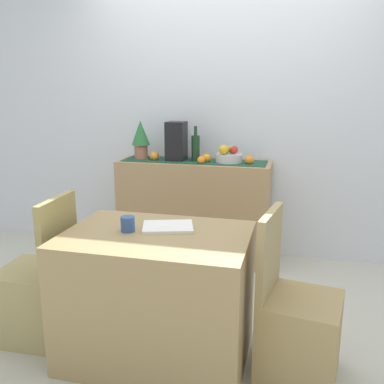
{
  "coord_description": "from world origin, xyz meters",
  "views": [
    {
      "loc": [
        0.62,
        -2.61,
        1.5
      ],
      "look_at": [
        -0.11,
        0.35,
        0.76
      ],
      "focal_mm": 39.44,
      "sensor_mm": 36.0,
      "label": 1
    }
  ],
  "objects_px": {
    "sideboard_console": "(194,210)",
    "wine_bottle": "(196,148)",
    "fruit_bowl": "(229,158)",
    "dining_table": "(158,295)",
    "chair_near_window": "(39,296)",
    "coffee_cup": "(128,224)",
    "chair_by_corner": "(296,330)",
    "potted_plant": "(141,137)",
    "open_book": "(168,227)",
    "coffee_maker": "(176,141)"
  },
  "relations": [
    {
      "from": "sideboard_console",
      "to": "wine_bottle",
      "type": "bearing_deg",
      "value": -0.0
    },
    {
      "from": "fruit_bowl",
      "to": "dining_table",
      "type": "bearing_deg",
      "value": -96.31
    },
    {
      "from": "fruit_bowl",
      "to": "dining_table",
      "type": "height_order",
      "value": "fruit_bowl"
    },
    {
      "from": "sideboard_console",
      "to": "chair_near_window",
      "type": "xyz_separation_m",
      "value": [
        -0.63,
        -1.46,
        -0.18
      ]
    },
    {
      "from": "dining_table",
      "to": "coffee_cup",
      "type": "relative_size",
      "value": 12.06
    },
    {
      "from": "sideboard_console",
      "to": "chair_by_corner",
      "type": "relative_size",
      "value": 1.48
    },
    {
      "from": "potted_plant",
      "to": "chair_by_corner",
      "type": "xyz_separation_m",
      "value": [
        1.4,
        -1.46,
        -0.82
      ]
    },
    {
      "from": "open_book",
      "to": "coffee_cup",
      "type": "xyz_separation_m",
      "value": [
        -0.2,
        -0.1,
        0.03
      ]
    },
    {
      "from": "sideboard_console",
      "to": "fruit_bowl",
      "type": "bearing_deg",
      "value": 0.0
    },
    {
      "from": "coffee_cup",
      "to": "chair_by_corner",
      "type": "bearing_deg",
      "value": 0.38
    },
    {
      "from": "fruit_bowl",
      "to": "coffee_cup",
      "type": "bearing_deg",
      "value": -102.47
    },
    {
      "from": "open_book",
      "to": "chair_near_window",
      "type": "xyz_separation_m",
      "value": [
        -0.81,
        -0.1,
        -0.48
      ]
    },
    {
      "from": "sideboard_console",
      "to": "chair_by_corner",
      "type": "distance_m",
      "value": 1.73
    },
    {
      "from": "coffee_maker",
      "to": "chair_by_corner",
      "type": "xyz_separation_m",
      "value": [
        1.07,
        -1.46,
        -0.8
      ]
    },
    {
      "from": "fruit_bowl",
      "to": "wine_bottle",
      "type": "height_order",
      "value": "wine_bottle"
    },
    {
      "from": "dining_table",
      "to": "open_book",
      "type": "relative_size",
      "value": 3.62
    },
    {
      "from": "coffee_maker",
      "to": "coffee_cup",
      "type": "distance_m",
      "value": 1.5
    },
    {
      "from": "dining_table",
      "to": "chair_near_window",
      "type": "bearing_deg",
      "value": 179.96
    },
    {
      "from": "chair_near_window",
      "to": "potted_plant",
      "type": "bearing_deg",
      "value": 84.64
    },
    {
      "from": "sideboard_console",
      "to": "chair_by_corner",
      "type": "bearing_deg",
      "value": -57.98
    },
    {
      "from": "wine_bottle",
      "to": "sideboard_console",
      "type": "bearing_deg",
      "value": 180.0
    },
    {
      "from": "wine_bottle",
      "to": "coffee_cup",
      "type": "height_order",
      "value": "wine_bottle"
    },
    {
      "from": "coffee_maker",
      "to": "chair_near_window",
      "type": "bearing_deg",
      "value": -107.68
    },
    {
      "from": "sideboard_console",
      "to": "coffee_maker",
      "type": "height_order",
      "value": "coffee_maker"
    },
    {
      "from": "fruit_bowl",
      "to": "open_book",
      "type": "xyz_separation_m",
      "value": [
        -0.13,
        -1.37,
        -0.18
      ]
    },
    {
      "from": "potted_plant",
      "to": "open_book",
      "type": "distance_m",
      "value": 1.56
    },
    {
      "from": "chair_near_window",
      "to": "open_book",
      "type": "bearing_deg",
      "value": 6.87
    },
    {
      "from": "open_book",
      "to": "sideboard_console",
      "type": "bearing_deg",
      "value": 80.24
    },
    {
      "from": "wine_bottle",
      "to": "open_book",
      "type": "bearing_deg",
      "value": -83.02
    },
    {
      "from": "wine_bottle",
      "to": "potted_plant",
      "type": "xyz_separation_m",
      "value": [
        -0.5,
        0.0,
        0.08
      ]
    },
    {
      "from": "sideboard_console",
      "to": "chair_near_window",
      "type": "relative_size",
      "value": 1.48
    },
    {
      "from": "fruit_bowl",
      "to": "potted_plant",
      "type": "relative_size",
      "value": 0.67
    },
    {
      "from": "chair_near_window",
      "to": "coffee_maker",
      "type": "bearing_deg",
      "value": 72.32
    },
    {
      "from": "open_book",
      "to": "coffee_cup",
      "type": "bearing_deg",
      "value": -170.28
    },
    {
      "from": "fruit_bowl",
      "to": "chair_by_corner",
      "type": "distance_m",
      "value": 1.72
    },
    {
      "from": "fruit_bowl",
      "to": "wine_bottle",
      "type": "relative_size",
      "value": 0.75
    },
    {
      "from": "wine_bottle",
      "to": "chair_near_window",
      "type": "relative_size",
      "value": 0.34
    },
    {
      "from": "dining_table",
      "to": "chair_by_corner",
      "type": "distance_m",
      "value": 0.78
    },
    {
      "from": "fruit_bowl",
      "to": "dining_table",
      "type": "xyz_separation_m",
      "value": [
        -0.16,
        -1.47,
        -0.56
      ]
    },
    {
      "from": "sideboard_console",
      "to": "coffee_maker",
      "type": "xyz_separation_m",
      "value": [
        -0.16,
        0.0,
        0.62
      ]
    },
    {
      "from": "fruit_bowl",
      "to": "coffee_cup",
      "type": "distance_m",
      "value": 1.51
    },
    {
      "from": "chair_near_window",
      "to": "wine_bottle",
      "type": "bearing_deg",
      "value": 66.41
    },
    {
      "from": "coffee_maker",
      "to": "open_book",
      "type": "relative_size",
      "value": 1.21
    },
    {
      "from": "dining_table",
      "to": "open_book",
      "type": "distance_m",
      "value": 0.39
    },
    {
      "from": "potted_plant",
      "to": "chair_near_window",
      "type": "distance_m",
      "value": 1.68
    },
    {
      "from": "potted_plant",
      "to": "dining_table",
      "type": "relative_size",
      "value": 0.34
    },
    {
      "from": "dining_table",
      "to": "sideboard_console",
      "type": "bearing_deg",
      "value": 95.6
    },
    {
      "from": "chair_near_window",
      "to": "chair_by_corner",
      "type": "relative_size",
      "value": 1.0
    },
    {
      "from": "chair_near_window",
      "to": "chair_by_corner",
      "type": "bearing_deg",
      "value": 0.08
    },
    {
      "from": "coffee_maker",
      "to": "chair_by_corner",
      "type": "height_order",
      "value": "coffee_maker"
    }
  ]
}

